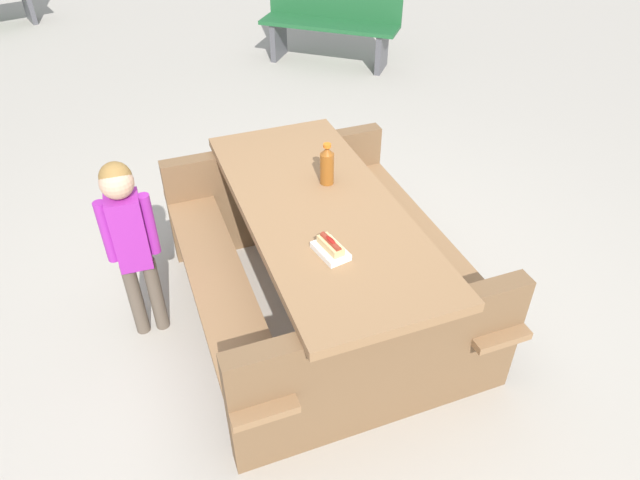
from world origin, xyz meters
The scene contains 6 objects.
ground_plane centered at (0.00, 0.00, 0.00)m, with size 30.00×30.00×0.00m, color #ADA599.
picnic_table centered at (0.00, 0.00, 0.44)m, with size 1.95×1.59×0.75m.
soda_bottle centered at (-0.17, 0.13, 0.86)m, with size 0.07×0.07×0.23m.
hotdog_tray centered at (0.37, -0.13, 0.78)m, with size 0.19×0.12×0.08m.
child_in_coat centered at (-0.31, -0.90, 0.68)m, with size 0.17×0.26×1.06m.
park_bench_near centered at (-3.50, 1.92, 0.45)m, with size 1.35×1.33×0.85m.
Camera 1 is at (2.12, -1.08, 2.38)m, focal length 32.11 mm.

